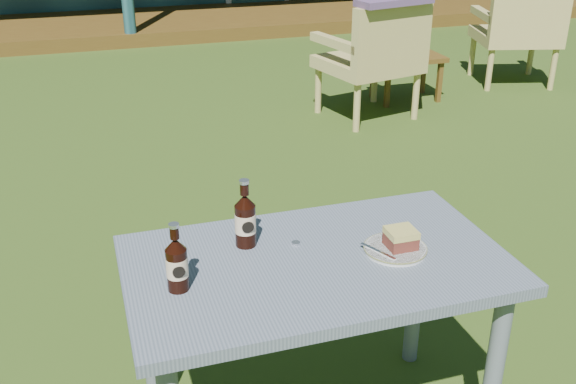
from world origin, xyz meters
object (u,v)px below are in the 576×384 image
object	(u,v)px
cake_slice	(401,238)
armchair_right	(520,28)
cola_bottle_near	(245,220)
side_table	(407,62)
armchair_left	(376,55)
cola_bottle_far	(177,264)
cafe_table	(316,286)
plate	(395,249)

from	to	relation	value
cake_slice	armchair_right	world-z (taller)	armchair_right
cola_bottle_near	armchair_right	world-z (taller)	armchair_right
cake_slice	side_table	distance (m)	4.03
cake_slice	armchair_left	size ratio (longest dim) A/B	0.10
armchair_left	side_table	bearing A→B (deg)	38.68
cake_slice	armchair_left	distance (m)	3.45
cola_bottle_far	armchair_left	xyz separation A→B (m)	(2.07, 3.17, -0.27)
cake_slice	cola_bottle_near	size ratio (longest dim) A/B	0.40
cake_slice	armchair_left	bearing A→B (deg)	66.81
cafe_table	plate	distance (m)	0.28
armchair_left	side_table	xyz separation A→B (m)	(0.49, 0.40, -0.19)
cake_slice	armchair_right	distance (m)	4.79
cafe_table	armchair_right	size ratio (longest dim) A/B	1.25
plate	armchair_left	size ratio (longest dim) A/B	0.21
cola_bottle_near	armchair_right	distance (m)	4.97
cola_bottle_near	cola_bottle_far	world-z (taller)	cola_bottle_near
cake_slice	side_table	xyz separation A→B (m)	(1.85, 3.56, -0.42)
cola_bottle_near	armchair_right	size ratio (longest dim) A/B	0.24
cake_slice	armchair_left	world-z (taller)	armchair_left
plate	cola_bottle_near	size ratio (longest dim) A/B	0.88
armchair_right	side_table	size ratio (longest dim) A/B	1.60
cafe_table	armchair_left	world-z (taller)	armchair_left
cola_bottle_far	cola_bottle_near	bearing A→B (deg)	37.58
cafe_table	cake_slice	size ratio (longest dim) A/B	13.04
cola_bottle_near	armchair_left	xyz separation A→B (m)	(1.82, 2.98, -0.28)
side_table	armchair_left	bearing A→B (deg)	-141.32
cola_bottle_far	armchair_left	bearing A→B (deg)	56.85
cafe_table	side_table	bearing A→B (deg)	58.96
plate	armchair_left	bearing A→B (deg)	66.54
cola_bottle_far	side_table	bearing A→B (deg)	54.27
plate	cola_bottle_far	size ratio (longest dim) A/B	0.95
plate	cafe_table	bearing A→B (deg)	173.84
cake_slice	armchair_right	bearing A→B (deg)	50.32
cola_bottle_far	armchair_right	xyz separation A→B (m)	(3.77, 3.69, -0.27)
cake_slice	cola_bottle_near	xyz separation A→B (m)	(-0.46, 0.18, 0.05)
plate	cake_slice	bearing A→B (deg)	-1.65
cola_bottle_far	plate	bearing A→B (deg)	0.78
plate	cola_bottle_near	xyz separation A→B (m)	(-0.45, 0.18, 0.08)
cafe_table	cola_bottle_near	bearing A→B (deg)	140.43
cake_slice	cola_bottle_far	xyz separation A→B (m)	(-0.72, -0.01, 0.04)
cafe_table	cola_bottle_near	world-z (taller)	cola_bottle_near
cafe_table	armchair_left	xyz separation A→B (m)	(1.63, 3.13, -0.08)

